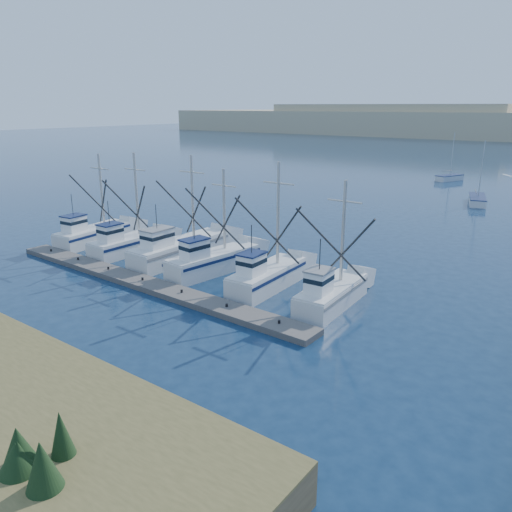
{
  "coord_description": "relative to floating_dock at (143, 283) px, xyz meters",
  "views": [
    {
      "loc": [
        18.25,
        -16.64,
        12.37
      ],
      "look_at": [
        -0.13,
        8.0,
        3.08
      ],
      "focal_mm": 35.0,
      "sensor_mm": 36.0,
      "label": 1
    }
  ],
  "objects": [
    {
      "name": "sailboat_near",
      "position": [
        11.21,
        47.28,
        0.29
      ],
      "size": [
        3.7,
        7.15,
        8.1
      ],
      "rotation": [
        0.0,
        0.0,
        0.28
      ],
      "color": "silver",
      "rests_on": "ground"
    },
    {
      "name": "floating_dock",
      "position": [
        0.0,
        0.0,
        0.0
      ],
      "size": [
        28.87,
        2.55,
        0.38
      ],
      "primitive_type": "cube",
      "rotation": [
        0.0,
        0.0,
        -0.02
      ],
      "color": "#5D5853",
      "rests_on": "ground"
    },
    {
      "name": "trawler_fleet",
      "position": [
        -0.51,
        4.97,
        0.77
      ],
      "size": [
        28.13,
        9.72,
        8.74
      ],
      "color": "silver",
      "rests_on": "ground"
    },
    {
      "name": "ground",
      "position": [
        8.4,
        -5.49,
        -0.19
      ],
      "size": [
        500.0,
        500.0,
        0.0
      ],
      "primitive_type": "plane",
      "color": "#0D233D",
      "rests_on": "ground"
    },
    {
      "name": "sailboat_far",
      "position": [
        2.03,
        66.35,
        0.31
      ],
      "size": [
        3.65,
        5.5,
        8.1
      ],
      "rotation": [
        0.0,
        0.0,
        -0.38
      ],
      "color": "silver",
      "rests_on": "ground"
    }
  ]
}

